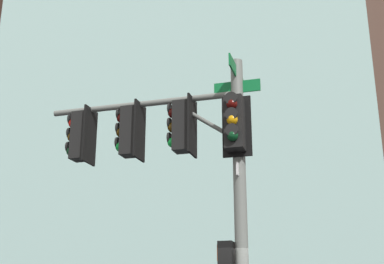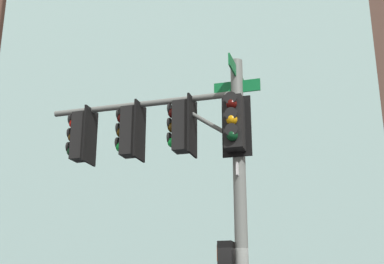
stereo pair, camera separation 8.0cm
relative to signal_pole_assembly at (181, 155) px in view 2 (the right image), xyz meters
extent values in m
cylinder|color=slate|center=(-1.10, 0.03, -1.21)|extent=(0.23, 0.23, 6.08)
cylinder|color=slate|center=(0.85, -0.11, 1.14)|extent=(3.91, 0.41, 0.12)
cylinder|color=slate|center=(-0.40, -0.02, 0.69)|extent=(1.04, 0.16, 0.75)
cube|color=#0F6B33|center=(-1.10, 0.03, 1.58)|extent=(0.12, 1.28, 0.24)
cube|color=#0F6B33|center=(-1.10, 0.03, 1.28)|extent=(0.90, 0.10, 0.24)
cube|color=white|center=(-1.10, 0.03, -0.37)|extent=(0.06, 0.45, 0.24)
cube|color=black|center=(-0.02, -0.05, 0.58)|extent=(0.36, 0.36, 1.00)
cube|color=black|center=(-0.21, -0.03, 0.58)|extent=(0.08, 0.55, 1.16)
sphere|color=#470A07|center=(0.19, -0.06, 0.88)|extent=(0.20, 0.20, 0.20)
cylinder|color=black|center=(0.25, -0.07, 0.97)|extent=(0.06, 0.23, 0.23)
sphere|color=#4C330A|center=(0.19, -0.06, 0.58)|extent=(0.20, 0.20, 0.20)
cylinder|color=black|center=(0.25, -0.07, 0.67)|extent=(0.06, 0.23, 0.23)
sphere|color=green|center=(0.19, -0.06, 0.28)|extent=(0.20, 0.20, 0.20)
cylinder|color=black|center=(0.25, -0.07, 0.37)|extent=(0.06, 0.23, 0.23)
cube|color=black|center=(1.07, -0.13, 0.58)|extent=(0.36, 0.36, 1.00)
cube|color=black|center=(0.88, -0.11, 0.58)|extent=(0.08, 0.55, 1.16)
sphere|color=#470A07|center=(1.27, -0.14, 0.88)|extent=(0.20, 0.20, 0.20)
cylinder|color=black|center=(1.34, -0.15, 0.97)|extent=(0.06, 0.23, 0.23)
sphere|color=#4C330A|center=(1.27, -0.14, 0.58)|extent=(0.20, 0.20, 0.20)
cylinder|color=black|center=(1.34, -0.15, 0.67)|extent=(0.06, 0.23, 0.23)
sphere|color=green|center=(1.27, -0.14, 0.28)|extent=(0.20, 0.20, 0.20)
cylinder|color=black|center=(1.34, -0.15, 0.37)|extent=(0.06, 0.23, 0.23)
cube|color=black|center=(2.15, -0.21, 0.58)|extent=(0.36, 0.36, 1.00)
cube|color=black|center=(1.96, -0.19, 0.58)|extent=(0.08, 0.55, 1.16)
sphere|color=red|center=(2.35, -0.22, 0.88)|extent=(0.20, 0.20, 0.20)
cylinder|color=black|center=(2.42, -0.23, 0.97)|extent=(0.06, 0.23, 0.23)
sphere|color=#4C330A|center=(2.35, -0.22, 0.58)|extent=(0.20, 0.20, 0.20)
cylinder|color=black|center=(2.42, -0.23, 0.67)|extent=(0.06, 0.23, 0.23)
sphere|color=#0A3819|center=(2.35, -0.22, 0.28)|extent=(0.20, 0.20, 0.20)
cylinder|color=black|center=(2.42, -0.23, 0.37)|extent=(0.06, 0.23, 0.23)
cube|color=black|center=(-1.08, 0.35, 0.44)|extent=(0.36, 0.36, 1.00)
cube|color=black|center=(-1.09, 0.16, 0.44)|extent=(0.55, 0.08, 1.16)
sphere|color=#470A07|center=(-1.06, 0.55, 0.74)|extent=(0.20, 0.20, 0.20)
cylinder|color=black|center=(-1.06, 0.62, 0.83)|extent=(0.23, 0.06, 0.23)
sphere|color=#F29E0C|center=(-1.06, 0.55, 0.44)|extent=(0.20, 0.20, 0.20)
cylinder|color=black|center=(-1.06, 0.62, 0.53)|extent=(0.23, 0.06, 0.23)
sphere|color=#0A3819|center=(-1.06, 0.55, 0.14)|extent=(0.20, 0.20, 0.20)
cylinder|color=black|center=(-1.06, 0.62, 0.23)|extent=(0.23, 0.06, 0.23)
cube|color=black|center=(-0.83, 0.01, -1.83)|extent=(0.28, 0.38, 0.40)
cube|color=#EA5914|center=(-0.70, 0.00, -1.83)|extent=(0.04, 0.25, 0.28)
cube|color=brown|center=(19.29, -41.39, 25.31)|extent=(22.17, 15.18, 59.12)
camera|label=1|loc=(-2.26, 9.47, -2.72)|focal=50.13mm
camera|label=2|loc=(-2.34, 9.45, -2.72)|focal=50.13mm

